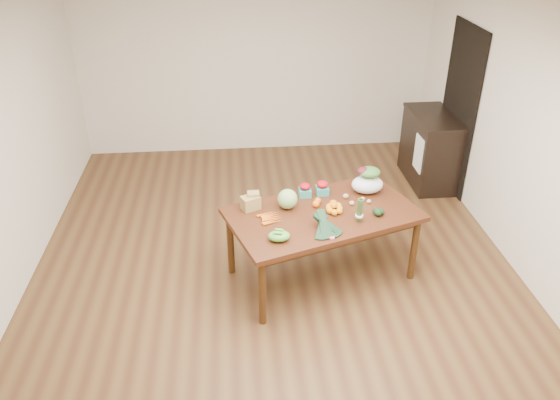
{
  "coord_description": "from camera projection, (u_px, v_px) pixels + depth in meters",
  "views": [
    {
      "loc": [
        -0.37,
        -4.69,
        3.47
      ],
      "look_at": [
        0.07,
        0.0,
        0.77
      ],
      "focal_mm": 35.0,
      "sensor_mm": 36.0,
      "label": 1
    }
  ],
  "objects": [
    {
      "name": "dining_table",
      "position": [
        322.0,
        244.0,
        5.45
      ],
      "size": [
        2.02,
        1.52,
        0.75
      ],
      "primitive_type": "cube",
      "rotation": [
        0.0,
        0.0,
        0.33
      ],
      "color": "#4B2311",
      "rests_on": "floor"
    },
    {
      "name": "cabbage",
      "position": [
        287.0,
        199.0,
        5.29
      ],
      "size": [
        0.2,
        0.2,
        0.2
      ],
      "primitive_type": "sphere",
      "color": "#A3C672",
      "rests_on": "dining_table"
    },
    {
      "name": "salad_bag",
      "position": [
        368.0,
        181.0,
        5.55
      ],
      "size": [
        0.39,
        0.34,
        0.25
      ],
      "primitive_type": null,
      "rotation": [
        0.0,
        0.0,
        0.33
      ],
      "color": "white",
      "rests_on": "dining_table"
    },
    {
      "name": "potato_d",
      "position": [
        346.0,
        196.0,
        5.49
      ],
      "size": [
        0.06,
        0.05,
        0.05
      ],
      "primitive_type": "ellipsoid",
      "color": "tan",
      "rests_on": "dining_table"
    },
    {
      "name": "dish_towel",
      "position": [
        418.0,
        154.0,
        6.9
      ],
      "size": [
        0.02,
        0.28,
        0.45
      ],
      "primitive_type": "cube",
      "color": "white",
      "rests_on": "cabinet"
    },
    {
      "name": "kale_bunch",
      "position": [
        327.0,
        226.0,
        4.9
      ],
      "size": [
        0.43,
        0.48,
        0.16
      ],
      "primitive_type": null,
      "rotation": [
        0.0,
        0.0,
        0.33
      ],
      "color": "black",
      "rests_on": "dining_table"
    },
    {
      "name": "mandarin_cluster",
      "position": [
        334.0,
        207.0,
        5.25
      ],
      "size": [
        0.23,
        0.23,
        0.1
      ],
      "primitive_type": null,
      "rotation": [
        0.0,
        0.0,
        0.33
      ],
      "color": "orange",
      "rests_on": "dining_table"
    },
    {
      "name": "paper_bag",
      "position": [
        250.0,
        201.0,
        5.28
      ],
      "size": [
        0.28,
        0.26,
        0.16
      ],
      "primitive_type": null,
      "rotation": [
        0.0,
        0.0,
        0.33
      ],
      "color": "#9A7945",
      "rests_on": "dining_table"
    },
    {
      "name": "strawberry_basket_a",
      "position": [
        305.0,
        191.0,
        5.52
      ],
      "size": [
        0.16,
        0.16,
        0.11
      ],
      "primitive_type": null,
      "rotation": [
        0.0,
        0.0,
        0.33
      ],
      "color": "#B00B1F",
      "rests_on": "dining_table"
    },
    {
      "name": "snap_pea_bag",
      "position": [
        279.0,
        236.0,
        4.83
      ],
      "size": [
        0.2,
        0.15,
        0.09
      ],
      "primitive_type": "ellipsoid",
      "color": "#5BB43D",
      "rests_on": "dining_table"
    },
    {
      "name": "orange_b",
      "position": [
        318.0,
        201.0,
        5.39
      ],
      "size": [
        0.07,
        0.07,
        0.07
      ],
      "primitive_type": "sphere",
      "color": "#F1520E",
      "rests_on": "dining_table"
    },
    {
      "name": "doorway_dark",
      "position": [
        459.0,
        109.0,
        6.87
      ],
      "size": [
        0.02,
        1.0,
        2.1
      ],
      "primitive_type": "cube",
      "color": "black",
      "rests_on": "floor"
    },
    {
      "name": "avocado_a",
      "position": [
        377.0,
        212.0,
        5.2
      ],
      "size": [
        0.11,
        0.13,
        0.08
      ],
      "primitive_type": "ellipsoid",
      "rotation": [
        0.0,
        0.0,
        0.3
      ],
      "color": "black",
      "rests_on": "dining_table"
    },
    {
      "name": "orange_c",
      "position": [
        333.0,
        204.0,
        5.31
      ],
      "size": [
        0.09,
        0.09,
        0.09
      ],
      "primitive_type": "sphere",
      "color": "#E9560E",
      "rests_on": "dining_table"
    },
    {
      "name": "potato_c",
      "position": [
        363.0,
        199.0,
        5.45
      ],
      "size": [
        0.05,
        0.04,
        0.04
      ],
      "primitive_type": "ellipsoid",
      "color": "#D4B47A",
      "rests_on": "dining_table"
    },
    {
      "name": "cabinet",
      "position": [
        430.0,
        149.0,
        7.22
      ],
      "size": [
        0.52,
        1.02,
        0.94
      ],
      "primitive_type": "cube",
      "color": "black",
      "rests_on": "floor"
    },
    {
      "name": "carrots",
      "position": [
        270.0,
        218.0,
        5.15
      ],
      "size": [
        0.28,
        0.28,
        0.03
      ],
      "primitive_type": null,
      "rotation": [
        0.0,
        0.0,
        0.33
      ],
      "color": "orange",
      "rests_on": "dining_table"
    },
    {
      "name": "avocado_b",
      "position": [
        381.0,
        211.0,
        5.22
      ],
      "size": [
        0.08,
        0.1,
        0.06
      ],
      "primitive_type": "ellipsoid",
      "rotation": [
        0.0,
        0.0,
        0.3
      ],
      "color": "black",
      "rests_on": "dining_table"
    },
    {
      "name": "orange_a",
      "position": [
        316.0,
        204.0,
        5.33
      ],
      "size": [
        0.07,
        0.07,
        0.07
      ],
      "primitive_type": "sphere",
      "color": "orange",
      "rests_on": "dining_table"
    },
    {
      "name": "asparagus_bundle",
      "position": [
        360.0,
        210.0,
        5.06
      ],
      "size": [
        0.11,
        0.14,
        0.26
      ],
      "primitive_type": null,
      "rotation": [
        0.15,
        0.0,
        0.33
      ],
      "color": "#4E6C31",
      "rests_on": "dining_table"
    },
    {
      "name": "floor",
      "position": [
        274.0,
        263.0,
        5.81
      ],
      "size": [
        6.0,
        6.0,
        0.0
      ],
      "primitive_type": "plane",
      "color": "brown",
      "rests_on": "ground"
    },
    {
      "name": "potato_a",
      "position": [
        352.0,
        203.0,
        5.38
      ],
      "size": [
        0.05,
        0.04,
        0.04
      ],
      "primitive_type": "ellipsoid",
      "color": "#D2C079",
      "rests_on": "dining_table"
    },
    {
      "name": "strawberry_basket_b",
      "position": [
        322.0,
        189.0,
        5.56
      ],
      "size": [
        0.16,
        0.16,
        0.11
      ],
      "primitive_type": null,
      "rotation": [
        0.0,
        0.0,
        0.33
      ],
      "color": "red",
      "rests_on": "dining_table"
    },
    {
      "name": "room_walls",
      "position": [
        273.0,
        147.0,
        5.14
      ],
      "size": [
        5.02,
        6.02,
        2.7
      ],
      "color": "silver",
      "rests_on": "floor"
    },
    {
      "name": "potato_b",
      "position": [
        352.0,
        203.0,
        5.38
      ],
      "size": [
        0.05,
        0.05,
        0.04
      ],
      "primitive_type": "ellipsoid",
      "color": "tan",
      "rests_on": "dining_table"
    },
    {
      "name": "potato_e",
      "position": [
        369.0,
        201.0,
        5.41
      ],
      "size": [
        0.05,
        0.04,
        0.04
      ],
      "primitive_type": "ellipsoid",
      "color": "#CCBD75",
      "rests_on": "dining_table"
    }
  ]
}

